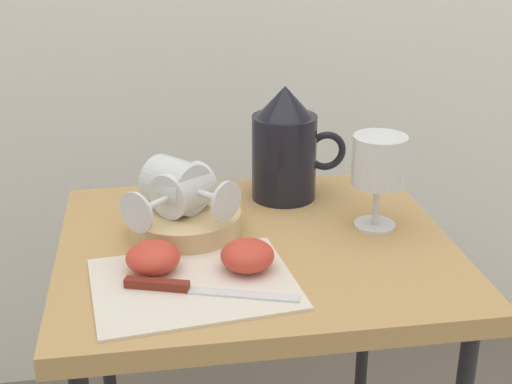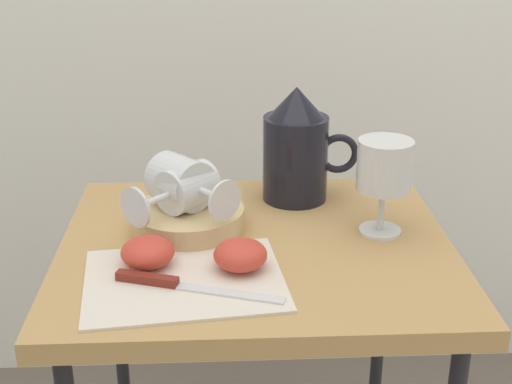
{
  "view_description": "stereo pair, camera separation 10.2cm",
  "coord_description": "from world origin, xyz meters",
  "px_view_note": "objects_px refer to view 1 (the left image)",
  "views": [
    {
      "loc": [
        -0.15,
        -0.93,
        1.17
      ],
      "look_at": [
        0.0,
        0.0,
        0.78
      ],
      "focal_mm": 50.08,
      "sensor_mm": 36.0,
      "label": 1
    },
    {
      "loc": [
        -0.05,
        -0.94,
        1.17
      ],
      "look_at": [
        0.0,
        0.0,
        0.78
      ],
      "focal_mm": 50.08,
      "sensor_mm": 36.0,
      "label": 2
    }
  ],
  "objects_px": {
    "pitcher": "(285,153)",
    "apple_half_right": "(247,255)",
    "wine_glass_tipped_near": "(178,185)",
    "wine_glass_tipped_far": "(181,191)",
    "knife": "(185,288)",
    "apple_half_left": "(153,257)",
    "table": "(256,282)",
    "wine_glass_upright": "(379,165)",
    "basket_tray": "(185,222)"
  },
  "relations": [
    {
      "from": "pitcher",
      "to": "apple_half_right",
      "type": "xyz_separation_m",
      "value": [
        -0.1,
        -0.25,
        -0.05
      ]
    },
    {
      "from": "wine_glass_tipped_near",
      "to": "wine_glass_tipped_far",
      "type": "distance_m",
      "value": 0.01
    },
    {
      "from": "knife",
      "to": "wine_glass_tipped_far",
      "type": "bearing_deg",
      "value": 87.15
    },
    {
      "from": "wine_glass_tipped_far",
      "to": "pitcher",
      "type": "bearing_deg",
      "value": 33.18
    },
    {
      "from": "apple_half_right",
      "to": "apple_half_left",
      "type": "bearing_deg",
      "value": 173.62
    },
    {
      "from": "pitcher",
      "to": "wine_glass_tipped_far",
      "type": "xyz_separation_m",
      "value": [
        -0.18,
        -0.12,
        -0.01
      ]
    },
    {
      "from": "wine_glass_tipped_near",
      "to": "apple_half_left",
      "type": "relative_size",
      "value": 2.08
    },
    {
      "from": "apple_half_left",
      "to": "knife",
      "type": "distance_m",
      "value": 0.07
    },
    {
      "from": "pitcher",
      "to": "knife",
      "type": "relative_size",
      "value": 0.87
    },
    {
      "from": "wine_glass_tipped_near",
      "to": "wine_glass_tipped_far",
      "type": "relative_size",
      "value": 1.04
    },
    {
      "from": "table",
      "to": "pitcher",
      "type": "xyz_separation_m",
      "value": [
        0.07,
        0.16,
        0.15
      ]
    },
    {
      "from": "wine_glass_tipped_far",
      "to": "apple_half_right",
      "type": "relative_size",
      "value": 2.0
    },
    {
      "from": "pitcher",
      "to": "apple_half_left",
      "type": "distance_m",
      "value": 0.33
    },
    {
      "from": "apple_half_right",
      "to": "knife",
      "type": "distance_m",
      "value": 0.1
    },
    {
      "from": "pitcher",
      "to": "wine_glass_upright",
      "type": "bearing_deg",
      "value": -50.21
    },
    {
      "from": "basket_tray",
      "to": "pitcher",
      "type": "xyz_separation_m",
      "value": [
        0.18,
        0.11,
        0.06
      ]
    },
    {
      "from": "wine_glass_tipped_near",
      "to": "knife",
      "type": "height_order",
      "value": "wine_glass_tipped_near"
    },
    {
      "from": "wine_glass_tipped_far",
      "to": "apple_half_left",
      "type": "distance_m",
      "value": 0.14
    },
    {
      "from": "table",
      "to": "apple_half_left",
      "type": "distance_m",
      "value": 0.19
    },
    {
      "from": "table",
      "to": "wine_glass_tipped_far",
      "type": "height_order",
      "value": "wine_glass_tipped_far"
    },
    {
      "from": "table",
      "to": "wine_glass_tipped_far",
      "type": "distance_m",
      "value": 0.18
    },
    {
      "from": "wine_glass_upright",
      "to": "knife",
      "type": "xyz_separation_m",
      "value": [
        -0.3,
        -0.16,
        -0.09
      ]
    },
    {
      "from": "apple_half_right",
      "to": "pitcher",
      "type": "bearing_deg",
      "value": 68.18
    },
    {
      "from": "wine_glass_tipped_near",
      "to": "knife",
      "type": "relative_size",
      "value": 0.69
    },
    {
      "from": "apple_half_left",
      "to": "knife",
      "type": "relative_size",
      "value": 0.33
    },
    {
      "from": "pitcher",
      "to": "table",
      "type": "bearing_deg",
      "value": -114.49
    },
    {
      "from": "table",
      "to": "wine_glass_tipped_far",
      "type": "relative_size",
      "value": 4.77
    },
    {
      "from": "wine_glass_tipped_far",
      "to": "knife",
      "type": "distance_m",
      "value": 0.19
    },
    {
      "from": "pitcher",
      "to": "wine_glass_tipped_near",
      "type": "xyz_separation_m",
      "value": [
        -0.18,
        -0.11,
        -0.0
      ]
    },
    {
      "from": "wine_glass_tipped_far",
      "to": "table",
      "type": "bearing_deg",
      "value": -23.99
    },
    {
      "from": "basket_tray",
      "to": "wine_glass_upright",
      "type": "height_order",
      "value": "wine_glass_upright"
    },
    {
      "from": "apple_half_left",
      "to": "wine_glass_upright",
      "type": "bearing_deg",
      "value": 15.86
    },
    {
      "from": "table",
      "to": "wine_glass_upright",
      "type": "relative_size",
      "value": 4.76
    },
    {
      "from": "apple_half_right",
      "to": "knife",
      "type": "height_order",
      "value": "apple_half_right"
    },
    {
      "from": "wine_glass_tipped_far",
      "to": "apple_half_left",
      "type": "height_order",
      "value": "wine_glass_tipped_far"
    },
    {
      "from": "apple_half_left",
      "to": "apple_half_right",
      "type": "distance_m",
      "value": 0.13
    },
    {
      "from": "basket_tray",
      "to": "knife",
      "type": "height_order",
      "value": "basket_tray"
    },
    {
      "from": "wine_glass_tipped_far",
      "to": "apple_half_left",
      "type": "relative_size",
      "value": 2.0
    },
    {
      "from": "pitcher",
      "to": "apple_half_left",
      "type": "bearing_deg",
      "value": -133.81
    },
    {
      "from": "wine_glass_upright",
      "to": "table",
      "type": "bearing_deg",
      "value": -172.49
    },
    {
      "from": "basket_tray",
      "to": "wine_glass_tipped_near",
      "type": "xyz_separation_m",
      "value": [
        -0.01,
        0.01,
        0.06
      ]
    },
    {
      "from": "basket_tray",
      "to": "wine_glass_tipped_near",
      "type": "distance_m",
      "value": 0.06
    },
    {
      "from": "basket_tray",
      "to": "knife",
      "type": "relative_size",
      "value": 0.77
    },
    {
      "from": "apple_half_left",
      "to": "wine_glass_tipped_far",
      "type": "bearing_deg",
      "value": 68.41
    },
    {
      "from": "wine_glass_tipped_far",
      "to": "wine_glass_upright",
      "type": "bearing_deg",
      "value": -4.17
    },
    {
      "from": "wine_glass_upright",
      "to": "wine_glass_tipped_far",
      "type": "relative_size",
      "value": 1.0
    },
    {
      "from": "wine_glass_tipped_near",
      "to": "apple_half_right",
      "type": "distance_m",
      "value": 0.17
    },
    {
      "from": "knife",
      "to": "pitcher",
      "type": "bearing_deg",
      "value": 57.55
    },
    {
      "from": "apple_half_left",
      "to": "apple_half_right",
      "type": "xyz_separation_m",
      "value": [
        0.13,
        -0.01,
        0.0
      ]
    },
    {
      "from": "apple_half_left",
      "to": "knife",
      "type": "xyz_separation_m",
      "value": [
        0.04,
        -0.06,
        -0.02
      ]
    }
  ]
}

